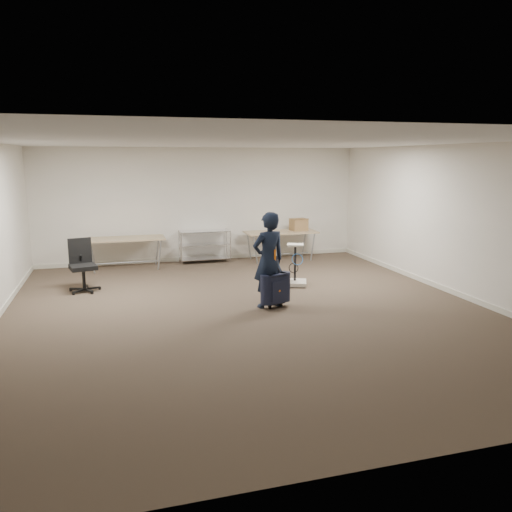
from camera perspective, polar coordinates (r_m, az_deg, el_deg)
name	(u,v)px	position (r m, az deg, el deg)	size (l,w,h in m)	color
ground	(249,311)	(8.49, -0.79, -6.30)	(9.00, 9.00, 0.00)	#423228
room_shell	(231,288)	(9.76, -2.92, -3.68)	(8.00, 9.00, 9.00)	white
folding_table_left	(125,240)	(11.92, -14.73, 1.76)	(1.80, 0.75, 0.73)	#9D8760
folding_table_right	(281,233)	(12.57, 2.85, 2.59)	(1.80, 0.75, 0.73)	#9D8760
wire_shelf	(205,245)	(12.38, -5.89, 1.30)	(1.22, 0.47, 0.80)	silver
person	(269,260)	(8.53, 1.44, -0.47)	(0.60, 0.40, 1.66)	black
suitcase	(275,288)	(8.58, 2.24, -3.71)	(0.42, 0.32, 1.02)	black
office_chair	(83,275)	(10.23, -19.14, -2.11)	(0.62, 0.62, 1.02)	black
equipment_cart	(295,275)	(10.13, 4.47, -2.14)	(0.60, 0.60, 0.85)	#F0E6CE
cardboard_box	(299,224)	(12.76, 4.90, 3.61)	(0.40, 0.30, 0.30)	brown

